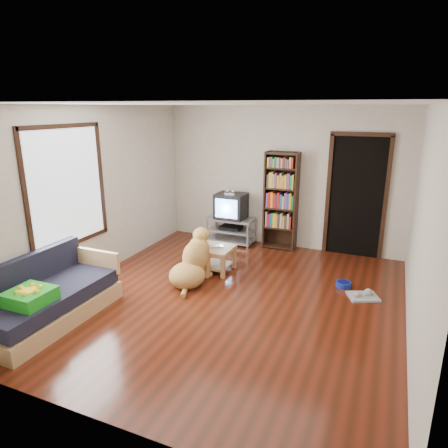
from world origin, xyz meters
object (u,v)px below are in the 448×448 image
at_px(green_cushion, 30,296).
at_px(sofa, 48,300).
at_px(dog_bowl, 343,284).
at_px(bookshelf, 281,196).
at_px(tv_stand, 231,229).
at_px(crt_tv, 232,205).
at_px(laptop, 214,247).
at_px(coffee_table, 215,254).
at_px(dog, 193,263).
at_px(grey_rag, 363,297).

bearing_deg(green_cushion, sofa, 108.78).
distance_m(dog_bowl, bookshelf, 2.12).
height_order(green_cushion, tv_stand, green_cushion).
height_order(tv_stand, crt_tv, crt_tv).
bearing_deg(laptop, tv_stand, 68.20).
xyz_separation_m(green_cushion, dog_bowl, (3.15, 2.76, -0.46)).
bearing_deg(dog_bowl, tv_stand, 152.01).
bearing_deg(coffee_table, dog_bowl, 5.13).
bearing_deg(dog, tv_stand, 95.02).
height_order(green_cushion, grey_rag, green_cushion).
height_order(bookshelf, coffee_table, bookshelf).
xyz_separation_m(dog_bowl, bookshelf, (-1.35, 1.32, 0.96)).
height_order(grey_rag, sofa, sofa).
xyz_separation_m(tv_stand, sofa, (-0.97, -3.63, -0.01)).
xyz_separation_m(green_cushion, grey_rag, (3.45, 2.51, -0.48)).
distance_m(laptop, grey_rag, 2.34).
height_order(dog_bowl, grey_rag, dog_bowl).
bearing_deg(dog_bowl, sofa, -143.65).
xyz_separation_m(laptop, crt_tv, (-0.30, 1.45, 0.33)).
xyz_separation_m(dog_bowl, sofa, (-3.27, -2.41, 0.22)).
bearing_deg(bookshelf, tv_stand, -174.37).
bearing_deg(grey_rag, crt_tv, 150.11).
relative_size(crt_tv, bookshelf, 0.32).
bearing_deg(coffee_table, bookshelf, 66.44).
bearing_deg(laptop, grey_rag, -34.55).
relative_size(green_cushion, bookshelf, 0.26).
relative_size(dog_bowl, bookshelf, 0.12).
bearing_deg(crt_tv, sofa, -104.93).
bearing_deg(sofa, bookshelf, 62.68).
relative_size(green_cushion, coffee_table, 0.84).
bearing_deg(tv_stand, laptop, -78.25).
xyz_separation_m(laptop, dog_bowl, (2.00, 0.21, -0.37)).
relative_size(crt_tv, coffee_table, 1.05).
distance_m(tv_stand, coffee_table, 1.43).
relative_size(laptop, crt_tv, 0.51).
xyz_separation_m(green_cushion, bookshelf, (1.80, 4.07, 0.50)).
bearing_deg(dog, laptop, 75.90).
height_order(tv_stand, bookshelf, bookshelf).
bearing_deg(green_cushion, grey_rag, 35.27).
distance_m(tv_stand, sofa, 3.76).
relative_size(dog_bowl, crt_tv, 0.38).
relative_size(green_cushion, dog, 0.45).
distance_m(crt_tv, sofa, 3.81).
relative_size(grey_rag, dog, 0.39).
distance_m(dog_bowl, dog, 2.26).
distance_m(green_cushion, dog_bowl, 4.21).
xyz_separation_m(laptop, grey_rag, (2.30, -0.04, -0.40)).
bearing_deg(grey_rag, coffee_table, 178.25).
height_order(green_cushion, laptop, green_cushion).
distance_m(dog_bowl, grey_rag, 0.39).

